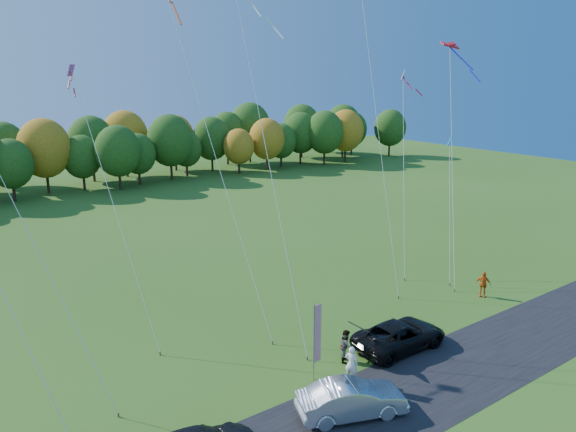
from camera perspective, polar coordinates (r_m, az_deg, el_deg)
ground at (r=32.02m, az=6.57°, el=-14.45°), size 160.00×160.00×0.00m
asphalt_strip at (r=29.64m, az=12.05°, el=-17.25°), size 90.00×6.00×0.01m
tree_line at (r=79.30m, az=-21.44°, el=2.26°), size 116.00×12.00×10.00m
black_suv at (r=33.42m, az=11.29°, el=-11.78°), size 5.89×2.84×1.62m
silver_sedan at (r=27.27m, az=6.49°, el=-18.02°), size 5.35×3.45×1.67m
person_tailgate_a at (r=29.88m, az=6.46°, el=-14.66°), size 0.69×0.81×1.87m
person_tailgate_b at (r=31.63m, az=5.94°, el=-12.96°), size 1.10×1.11×1.82m
person_east at (r=42.05m, az=19.19°, el=-6.55°), size 0.93×1.16×1.85m
feather_flag at (r=29.15m, az=2.94°, el=-11.77°), size 0.55×0.15×4.18m
kite_delta_blue at (r=34.28m, az=-8.06°, el=8.33°), size 2.93×11.53×23.71m
kite_parafoil_orange at (r=42.35m, az=8.28°, el=15.53°), size 4.88×11.28×32.85m
kite_delta_red at (r=31.88m, az=-2.51°, el=9.08°), size 2.31×8.73×22.10m
kite_parafoil_rainbow at (r=44.67m, az=16.33°, el=5.46°), size 7.69×7.27×18.08m
kite_diamond_yellow at (r=27.82m, az=-23.27°, el=-5.12°), size 4.00×6.34×13.72m
kite_diamond_green at (r=25.63m, az=-26.19°, el=-8.90°), size 3.31×5.88×12.28m
kite_diamond_white at (r=45.54m, az=11.68°, el=4.40°), size 5.68×6.45×15.97m
kite_diamond_pink at (r=33.31m, az=-17.21°, el=0.75°), size 2.07×7.58×16.18m
kite_diamond_blue_low at (r=43.86m, az=16.09°, el=0.44°), size 2.90×3.33×10.93m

